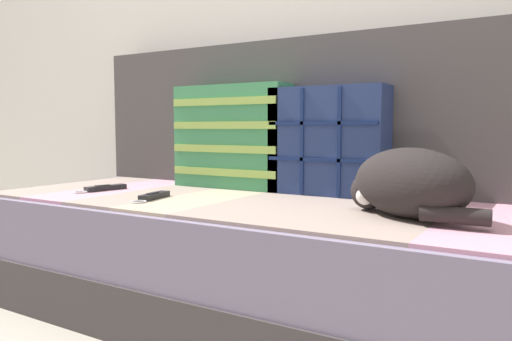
# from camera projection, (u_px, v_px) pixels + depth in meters

# --- Properties ---
(ground_plane) EXTENTS (14.00, 14.00, 0.00)m
(ground_plane) POSITION_uv_depth(u_px,v_px,m) (251.00, 329.00, 1.55)
(ground_plane) COLOR #A89E8E
(couch) EXTENTS (2.07, 0.85, 0.39)m
(couch) POSITION_uv_depth(u_px,v_px,m) (271.00, 259.00, 1.64)
(couch) COLOR #3D3838
(couch) RESTS_ON ground_plane
(sofa_backrest) EXTENTS (2.03, 0.14, 0.57)m
(sofa_backrest) POSITION_uv_depth(u_px,v_px,m) (317.00, 114.00, 1.90)
(sofa_backrest) COLOR #474242
(sofa_backrest) RESTS_ON couch
(throw_pillow_quilted) EXTENTS (0.41, 0.14, 0.37)m
(throw_pillow_quilted) POSITION_uv_depth(u_px,v_px,m) (328.00, 141.00, 1.73)
(throw_pillow_quilted) COLOR navy
(throw_pillow_quilted) RESTS_ON couch
(throw_pillow_striped) EXTENTS (0.47, 0.14, 0.40)m
(throw_pillow_striped) POSITION_uv_depth(u_px,v_px,m) (232.00, 137.00, 1.93)
(throw_pillow_striped) COLOR #3D8956
(throw_pillow_striped) RESTS_ON couch
(sleeping_cat) EXTENTS (0.40, 0.33, 0.18)m
(sleeping_cat) POSITION_uv_depth(u_px,v_px,m) (407.00, 184.00, 1.29)
(sleeping_cat) COLOR black
(sleeping_cat) RESTS_ON couch
(game_remote_near) EXTENTS (0.08, 0.19, 0.02)m
(game_remote_near) POSITION_uv_depth(u_px,v_px,m) (153.00, 196.00, 1.63)
(game_remote_near) COLOR black
(game_remote_near) RESTS_ON couch
(game_remote_far) EXTENTS (0.08, 0.21, 0.02)m
(game_remote_far) POSITION_uv_depth(u_px,v_px,m) (104.00, 188.00, 1.85)
(game_remote_far) COLOR black
(game_remote_far) RESTS_ON couch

